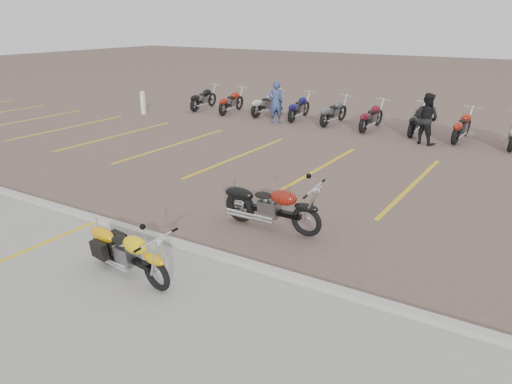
{
  "coord_description": "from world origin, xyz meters",
  "views": [
    {
      "loc": [
        5.79,
        -8.48,
        4.13
      ],
      "look_at": [
        0.68,
        -0.37,
        0.75
      ],
      "focal_mm": 35.0,
      "sensor_mm": 36.0,
      "label": 1
    }
  ],
  "objects_px": {
    "person_a": "(276,102)",
    "bollard": "(143,103)",
    "yellow_cruiser": "(129,253)",
    "flame_cruiser": "(270,207)",
    "person_b": "(426,119)"
  },
  "relations": [
    {
      "from": "person_a",
      "to": "person_b",
      "type": "height_order",
      "value": "person_b"
    },
    {
      "from": "person_a",
      "to": "person_b",
      "type": "xyz_separation_m",
      "value": [
        6.14,
        -0.42,
        0.03
      ]
    },
    {
      "from": "yellow_cruiser",
      "to": "person_b",
      "type": "xyz_separation_m",
      "value": [
        1.74,
        12.04,
        0.46
      ]
    },
    {
      "from": "person_a",
      "to": "bollard",
      "type": "height_order",
      "value": "person_a"
    },
    {
      "from": "person_b",
      "to": "bollard",
      "type": "height_order",
      "value": "person_b"
    },
    {
      "from": "flame_cruiser",
      "to": "bollard",
      "type": "distance_m",
      "value": 13.9
    },
    {
      "from": "yellow_cruiser",
      "to": "bollard",
      "type": "bearing_deg",
      "value": 142.09
    },
    {
      "from": "flame_cruiser",
      "to": "person_a",
      "type": "xyz_separation_m",
      "value": [
        -5.37,
        9.48,
        0.39
      ]
    },
    {
      "from": "flame_cruiser",
      "to": "person_a",
      "type": "bearing_deg",
      "value": 118.84
    },
    {
      "from": "person_b",
      "to": "bollard",
      "type": "bearing_deg",
      "value": 22.16
    },
    {
      "from": "flame_cruiser",
      "to": "person_b",
      "type": "relative_size",
      "value": 1.28
    },
    {
      "from": "yellow_cruiser",
      "to": "person_b",
      "type": "distance_m",
      "value": 12.18
    },
    {
      "from": "person_a",
      "to": "person_b",
      "type": "relative_size",
      "value": 0.97
    },
    {
      "from": "person_a",
      "to": "person_b",
      "type": "distance_m",
      "value": 6.15
    },
    {
      "from": "yellow_cruiser",
      "to": "flame_cruiser",
      "type": "relative_size",
      "value": 0.91
    }
  ]
}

